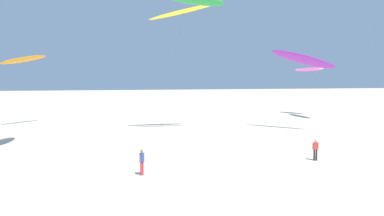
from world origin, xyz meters
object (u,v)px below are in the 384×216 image
Objects in this scene: flying_kite_2 at (184,11)px; flying_kite_7 at (309,69)px; person_near_left at (142,161)px; person_far_watcher at (315,149)px; flying_kite_4 at (302,59)px; flying_kite_0 at (24,60)px.

flying_kite_2 is 27.64m from flying_kite_7.
flying_kite_7 is 5.62× the size of person_near_left.
flying_kite_2 is at bearing 113.03° from person_far_watcher.
person_far_watcher is (-5.68, -16.23, -7.34)m from flying_kite_4.
person_near_left is 13.89m from person_far_watcher.
person_far_watcher is (-14.21, -33.66, -6.15)m from flying_kite_7.
flying_kite_2 is 8.84× the size of person_far_watcher.
flying_kite_0 is 41.42m from flying_kite_7.
flying_kite_4 is at bearing -17.22° from flying_kite_0.
person_near_left is (12.90, -28.93, -7.34)m from flying_kite_0.
flying_kite_7 is (40.73, 7.45, -1.23)m from flying_kite_0.
flying_kite_4 reaches higher than flying_kite_7.
person_near_left is at bearing -127.41° from flying_kite_7.
flying_kite_4 is at bearing 70.72° from person_far_watcher.
flying_kite_0 is 7.47× the size of person_far_watcher.
flying_kite_0 is 33.70m from flying_kite_4.
flying_kite_2 is 23.40m from person_far_watcher.
flying_kite_7 is at bearing 10.37° from flying_kite_0.
flying_kite_4 is at bearing -8.02° from flying_kite_2.
flying_kite_4 is 19.44m from flying_kite_7.
flying_kite_7 is at bearing 67.11° from person_far_watcher.
flying_kite_4 is 5.81× the size of person_far_watcher.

